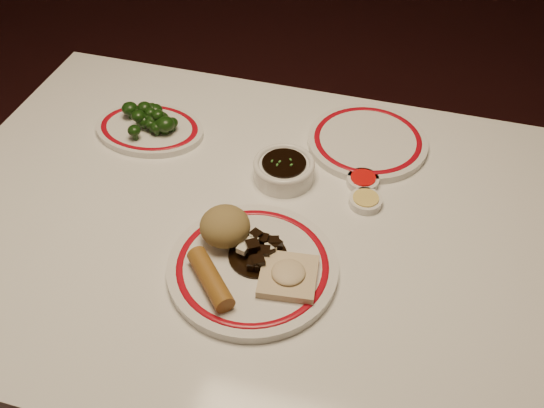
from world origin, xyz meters
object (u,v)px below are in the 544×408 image
(broccoli_plate, at_px, (150,129))
(stirfry_heap, at_px, (259,250))
(dining_table, at_px, (241,249))
(rice_mound, at_px, (225,226))
(fried_wonton, at_px, (288,275))
(spring_roll, at_px, (210,279))
(broccoli_pile, at_px, (151,117))
(main_plate, at_px, (253,267))
(soy_bowl, at_px, (284,171))

(broccoli_plate, bearing_deg, stirfry_heap, -40.27)
(dining_table, bearing_deg, rice_mound, -90.22)
(fried_wonton, xyz_separation_m, stirfry_heap, (-0.06, 0.04, 0.00))
(spring_roll, height_order, stirfry_heap, same)
(dining_table, relative_size, spring_roll, 9.69)
(fried_wonton, xyz_separation_m, broccoli_pile, (-0.39, 0.33, 0.01))
(main_plate, bearing_deg, dining_table, 118.33)
(spring_roll, xyz_separation_m, fried_wonton, (0.12, 0.05, -0.01))
(fried_wonton, bearing_deg, soy_bowl, 106.81)
(dining_table, bearing_deg, broccoli_pile, 143.15)
(rice_mound, xyz_separation_m, fried_wonton, (0.13, -0.06, -0.02))
(spring_roll, height_order, broccoli_pile, broccoli_pile)
(rice_mound, relative_size, soy_bowl, 0.74)
(rice_mound, xyz_separation_m, stirfry_heap, (0.07, -0.02, -0.02))
(rice_mound, bearing_deg, soy_bowl, 75.70)
(dining_table, xyz_separation_m, broccoli_pile, (-0.26, 0.20, 0.13))
(rice_mound, distance_m, soy_bowl, 0.21)
(main_plate, distance_m, broccoli_plate, 0.45)
(stirfry_heap, xyz_separation_m, broccoli_pile, (-0.33, 0.29, 0.01))
(main_plate, bearing_deg, spring_roll, -130.81)
(soy_bowl, bearing_deg, spring_roll, -97.58)
(main_plate, height_order, stirfry_heap, stirfry_heap)
(broccoli_plate, distance_m, broccoli_pile, 0.03)
(fried_wonton, bearing_deg, dining_table, 134.78)
(broccoli_pile, bearing_deg, fried_wonton, -39.86)
(spring_roll, bearing_deg, rice_mound, 52.38)
(rice_mound, distance_m, broccoli_plate, 0.38)
(main_plate, xyz_separation_m, soy_bowl, (-0.01, 0.25, 0.01))
(dining_table, relative_size, broccoli_plate, 4.95)
(rice_mound, relative_size, broccoli_plate, 0.37)
(dining_table, height_order, spring_roll, spring_roll)
(dining_table, bearing_deg, fried_wonton, -45.22)
(spring_roll, height_order, soy_bowl, spring_roll)
(rice_mound, xyz_separation_m, broccoli_plate, (-0.27, 0.27, -0.04))
(main_plate, relative_size, stirfry_heap, 3.37)
(fried_wonton, relative_size, soy_bowl, 0.87)
(main_plate, relative_size, broccoli_pile, 2.52)
(spring_roll, distance_m, soy_bowl, 0.31)
(spring_roll, bearing_deg, broccoli_plate, 83.61)
(main_plate, distance_m, fried_wonton, 0.07)
(dining_table, xyz_separation_m, spring_roll, (0.01, -0.18, 0.13))
(dining_table, xyz_separation_m, broccoli_plate, (-0.27, 0.19, 0.10))
(dining_table, height_order, main_plate, main_plate)
(main_plate, relative_size, rice_mound, 3.87)
(stirfry_heap, bearing_deg, broccoli_plate, 139.73)
(spring_roll, relative_size, broccoli_plate, 0.51)
(rice_mound, distance_m, stirfry_heap, 0.07)
(rice_mound, height_order, broccoli_plate, rice_mound)
(broccoli_pile, xyz_separation_m, soy_bowl, (0.32, -0.07, -0.02))
(rice_mound, bearing_deg, dining_table, 89.78)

